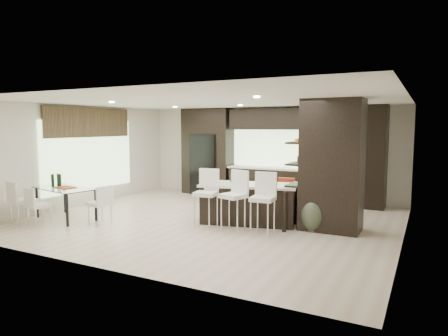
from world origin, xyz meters
The scene contains 22 objects.
ground centered at (0.00, 0.00, 0.00)m, with size 8.00×8.00×0.00m, color beige.
back_wall centered at (0.00, 3.50, 1.35)m, with size 8.00×0.02×2.70m, color silver.
left_wall centered at (-4.00, 0.00, 1.35)m, with size 0.02×7.00×2.70m, color silver.
right_wall centered at (4.00, 0.00, 1.35)m, with size 0.02×7.00×2.70m, color silver.
ceiling centered at (0.00, 0.00, 2.70)m, with size 8.00×7.00×0.02m, color white.
window_left centered at (-3.96, 0.20, 1.35)m, with size 0.04×3.20×1.90m, color #B2D199.
window_back centered at (0.60, 3.46, 1.55)m, with size 3.40×0.04×1.20m, color #B2D199.
stone_accent centered at (-3.93, 0.20, 2.25)m, with size 0.08×3.00×0.80m, color brown.
ceiling_spots centered at (0.00, 0.25, 2.68)m, with size 4.00×3.00×0.02m, color white.
back_cabinetry centered at (0.50, 3.17, 1.35)m, with size 6.80×0.68×2.70m, color black.
refrigerator centered at (-1.90, 3.12, 0.95)m, with size 0.90×0.68×1.90m, color black.
partition_column centered at (2.60, 0.40, 1.35)m, with size 1.20×0.80×2.70m, color black.
kitchen_island centered at (0.85, 0.15, 0.44)m, with size 2.10×0.90×0.88m, color black.
stool_left centered at (0.20, -0.62, 0.50)m, with size 0.44×0.44×1.00m, color white.
stool_mid centered at (0.85, -0.63, 0.50)m, with size 0.45×0.45×1.01m, color white.
stool_right centered at (1.49, -0.62, 0.50)m, with size 0.44×0.44×1.00m, color white.
bench centered at (1.23, 0.93, 0.28)m, with size 1.44×0.55×0.55m, color black.
floor_vase centered at (2.30, 0.12, 0.66)m, with size 0.48×0.48×1.32m, color #3E4733, non-canonical shape.
dining_table centered at (-3.07, -1.44, 0.37)m, with size 1.52×0.86×0.73m, color white.
chair_near centered at (-3.07, -2.16, 0.39)m, with size 0.42×0.42×0.78m, color white.
chair_far centered at (-3.55, -2.19, 0.44)m, with size 0.48×0.48×0.89m, color white.
chair_end centered at (-2.02, -1.44, 0.40)m, with size 0.43×0.43×0.79m, color white.
Camera 1 is at (4.36, -7.85, 2.15)m, focal length 32.00 mm.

